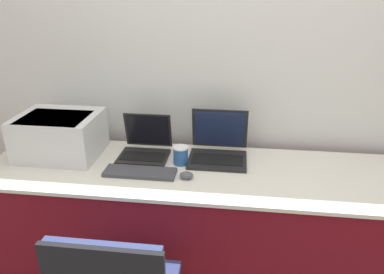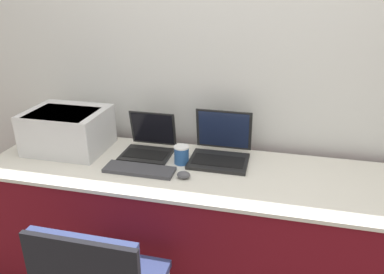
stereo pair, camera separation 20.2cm
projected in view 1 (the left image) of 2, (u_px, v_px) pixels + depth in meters
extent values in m
cube|color=silver|center=(222.00, 56.00, 2.23)|extent=(8.00, 0.05, 2.60)
cube|color=maroon|center=(213.00, 229.00, 2.20)|extent=(2.56, 0.65, 0.73)
cube|color=silver|center=(214.00, 172.00, 2.05)|extent=(2.58, 0.67, 0.02)
cube|color=silver|center=(60.00, 135.00, 2.20)|extent=(0.46, 0.37, 0.25)
cube|color=black|center=(55.00, 121.00, 2.12)|extent=(0.37, 0.28, 0.04)
cube|color=black|center=(143.00, 157.00, 2.19)|extent=(0.29, 0.22, 0.02)
cube|color=black|center=(143.00, 156.00, 2.17)|extent=(0.25, 0.12, 0.00)
cube|color=black|center=(148.00, 130.00, 2.27)|extent=(0.29, 0.05, 0.22)
cube|color=black|center=(148.00, 130.00, 2.26)|extent=(0.26, 0.04, 0.20)
cube|color=black|center=(217.00, 160.00, 2.15)|extent=(0.33, 0.26, 0.02)
cube|color=black|center=(217.00, 159.00, 2.13)|extent=(0.29, 0.14, 0.00)
cube|color=black|center=(220.00, 129.00, 2.24)|extent=(0.33, 0.06, 0.25)
cube|color=#192342|center=(220.00, 129.00, 2.23)|extent=(0.30, 0.05, 0.23)
cube|color=#3D3D42|center=(140.00, 172.00, 2.01)|extent=(0.39, 0.13, 0.02)
cylinder|color=#285699|center=(181.00, 156.00, 2.11)|extent=(0.08, 0.08, 0.10)
cylinder|color=white|center=(181.00, 148.00, 2.09)|extent=(0.09, 0.09, 0.01)
ellipsoid|color=#4C4C51|center=(186.00, 175.00, 1.96)|extent=(0.07, 0.05, 0.04)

